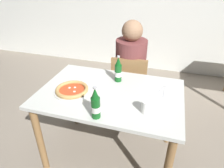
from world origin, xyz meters
TOP-DOWN VIEW (x-y plane):
  - ground_plane at (0.00, 0.00)m, footprint 8.00×8.00m
  - dining_table_main at (0.00, 0.00)m, footprint 1.20×0.80m
  - chair_behind_table at (0.04, 0.61)m, footprint 0.43×0.43m
  - diner_seated at (0.04, 0.66)m, footprint 0.34×0.34m
  - pizza_margherita_near at (-0.31, -0.10)m, footprint 0.30×0.30m
  - beer_bottle_left at (-0.00, -0.34)m, footprint 0.07×0.07m
  - beer_bottle_center at (0.01, 0.21)m, footprint 0.07×0.07m
  - napkin_with_cutlery at (0.42, 0.13)m, footprint 0.21×0.21m
  - paper_cup at (0.33, -0.18)m, footprint 0.07×0.07m

SIDE VIEW (x-z plane):
  - ground_plane at x=0.00m, z-range 0.00..0.00m
  - chair_behind_table at x=0.04m, z-range 0.06..0.91m
  - diner_seated at x=0.04m, z-range -0.02..1.19m
  - dining_table_main at x=0.00m, z-range 0.26..1.01m
  - napkin_with_cutlery at x=0.42m, z-range 0.75..0.76m
  - pizza_margherita_near at x=-0.31m, z-range 0.75..0.79m
  - paper_cup at x=0.33m, z-range 0.75..0.84m
  - beer_bottle_left at x=0.00m, z-range 0.73..0.98m
  - beer_bottle_center at x=0.01m, z-range 0.73..0.98m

